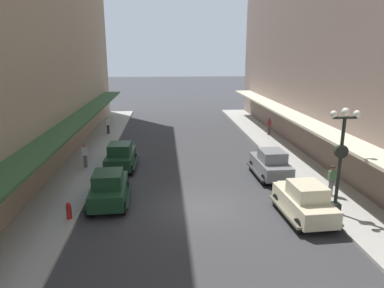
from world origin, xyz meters
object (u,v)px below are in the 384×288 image
at_px(lamp_post_with_clock, 340,157).
at_px(pedestrian_0, 331,180).
at_px(parked_car_1, 304,200).
at_px(parked_car_2, 109,187).
at_px(pedestrian_3, 108,125).
at_px(parked_car_0, 121,156).
at_px(fire_hydrant, 69,211).
at_px(pedestrian_1, 269,126).
at_px(pedestrian_2, 85,155).
at_px(parked_car_3, 271,163).

bearing_deg(lamp_post_with_clock, pedestrian_0, 69.52).
height_order(parked_car_1, parked_car_2, same).
height_order(pedestrian_0, pedestrian_3, pedestrian_0).
distance_m(parked_car_0, parked_car_1, 12.55).
relative_size(parked_car_1, lamp_post_with_clock, 0.84).
distance_m(lamp_post_with_clock, pedestrian_0, 2.96).
bearing_deg(pedestrian_3, fire_hydrant, -87.17).
xyz_separation_m(parked_car_2, pedestrian_3, (-2.48, 15.97, 0.05)).
height_order(parked_car_0, pedestrian_1, parked_car_0).
height_order(parked_car_1, pedestrian_3, parked_car_1).
distance_m(parked_car_2, pedestrian_0, 11.92).
height_order(parked_car_0, parked_car_1, same).
bearing_deg(fire_hydrant, pedestrian_2, 96.49).
relative_size(pedestrian_0, pedestrian_3, 1.02).
xyz_separation_m(parked_car_2, lamp_post_with_clock, (11.15, -2.19, 2.04)).
bearing_deg(pedestrian_0, parked_car_2, 179.39).
bearing_deg(parked_car_2, pedestrian_3, 98.83).
distance_m(parked_car_2, parked_car_3, 10.14).
bearing_deg(fire_hydrant, pedestrian_3, 92.83).
height_order(parked_car_2, pedestrian_1, parked_car_2).
height_order(parked_car_0, parked_car_2, same).
bearing_deg(pedestrian_3, pedestrian_1, -6.33).
height_order(parked_car_1, pedestrian_2, parked_car_1).
bearing_deg(parked_car_0, pedestrian_2, 178.00).
relative_size(lamp_post_with_clock, fire_hydrant, 6.29).
bearing_deg(parked_car_3, pedestrian_3, 133.61).
distance_m(parked_car_3, lamp_post_with_clock, 6.05).
relative_size(lamp_post_with_clock, pedestrian_2, 3.15).
bearing_deg(parked_car_2, pedestrian_1, 48.15).
relative_size(parked_car_1, fire_hydrant, 5.27).
bearing_deg(parked_car_1, parked_car_3, 89.02).
bearing_deg(parked_car_1, pedestrian_3, 123.14).
bearing_deg(parked_car_0, pedestrian_3, 103.24).
distance_m(parked_car_2, pedestrian_2, 6.32).
bearing_deg(pedestrian_3, parked_car_2, -81.17).
distance_m(parked_car_0, parked_car_2, 5.74).
xyz_separation_m(parked_car_0, pedestrian_0, (12.00, -5.86, 0.07)).
bearing_deg(pedestrian_0, pedestrian_1, 86.57).
bearing_deg(parked_car_1, pedestrian_2, 145.58).
relative_size(parked_car_0, parked_car_1, 0.99).
relative_size(parked_car_0, lamp_post_with_clock, 0.83).
relative_size(fire_hydrant, pedestrian_1, 0.50).
bearing_deg(pedestrian_2, pedestrian_3, 90.05).
bearing_deg(pedestrian_2, pedestrian_1, 28.99).
height_order(parked_car_1, parked_car_3, same).
xyz_separation_m(parked_car_2, pedestrian_0, (11.92, -0.13, 0.07)).
height_order(parked_car_1, fire_hydrant, parked_car_1).
distance_m(parked_car_2, fire_hydrant, 2.47).
xyz_separation_m(parked_car_1, pedestrian_3, (-11.98, 18.35, 0.05)).
relative_size(parked_car_1, pedestrian_1, 2.63).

